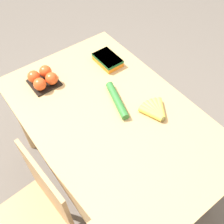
# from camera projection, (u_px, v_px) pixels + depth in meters

# --- Properties ---
(ground_plane) EXTENTS (12.00, 12.00, 0.00)m
(ground_plane) POSITION_uv_depth(u_px,v_px,m) (112.00, 174.00, 2.07)
(ground_plane) COLOR #665B51
(dining_table) EXTENTS (1.35, 0.87, 0.76)m
(dining_table) POSITION_uv_depth(u_px,v_px,m) (112.00, 126.00, 1.55)
(dining_table) COLOR tan
(dining_table) RESTS_ON ground_plane
(chair) EXTENTS (0.45, 0.43, 0.90)m
(chair) POSITION_uv_depth(u_px,v_px,m) (36.00, 219.00, 1.40)
(chair) COLOR tan
(chair) RESTS_ON ground_plane
(banana_bunch) EXTENTS (0.16, 0.16, 0.04)m
(banana_bunch) POSITION_uv_depth(u_px,v_px,m) (155.00, 111.00, 1.47)
(banana_bunch) COLOR brown
(banana_bunch) RESTS_ON dining_table
(tomato_pack) EXTENTS (0.17, 0.17, 0.09)m
(tomato_pack) POSITION_uv_depth(u_px,v_px,m) (43.00, 78.00, 1.60)
(tomato_pack) COLOR black
(tomato_pack) RESTS_ON dining_table
(carrot_bag) EXTENTS (0.19, 0.13, 0.05)m
(carrot_bag) POSITION_uv_depth(u_px,v_px,m) (108.00, 59.00, 1.73)
(carrot_bag) COLOR orange
(carrot_bag) RESTS_ON dining_table
(cucumber_near) EXTENTS (0.27, 0.12, 0.04)m
(cucumber_near) POSITION_uv_depth(u_px,v_px,m) (117.00, 100.00, 1.52)
(cucumber_near) COLOR #2D702D
(cucumber_near) RESTS_ON dining_table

